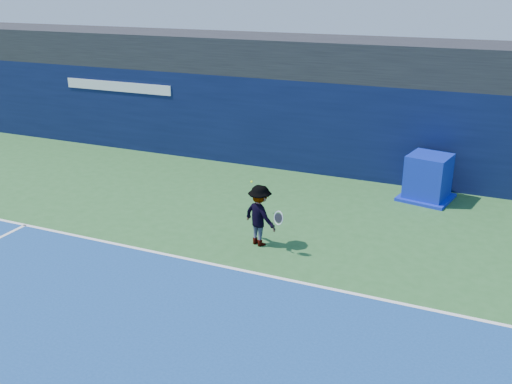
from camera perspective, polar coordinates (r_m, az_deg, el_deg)
ground at (r=10.96m, az=-14.13°, el=-13.27°), size 80.00×80.00×0.00m
baseline at (r=13.09m, az=-6.22°, el=-6.80°), size 24.00×0.10×0.01m
stadium_band at (r=19.61m, az=5.94°, el=13.35°), size 36.00×3.00×1.20m
back_wall_assembly at (r=19.05m, az=4.77°, el=6.75°), size 36.00×1.03×3.00m
equipment_cart at (r=17.13m, az=16.80°, el=1.24°), size 1.62×1.62×1.32m
tennis_player at (r=13.48m, az=0.39°, el=-2.36°), size 1.28×0.91×1.50m
tennis_ball at (r=15.30m, az=-0.45°, el=1.03°), size 0.06×0.06×0.06m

